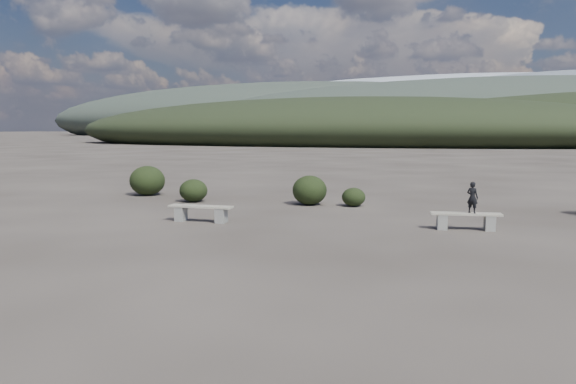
% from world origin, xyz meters
% --- Properties ---
extents(ground, '(1200.00, 1200.00, 0.00)m').
position_xyz_m(ground, '(0.00, 0.00, 0.00)').
color(ground, '#302A25').
rests_on(ground, ground).
extents(bench_left, '(2.03, 0.61, 0.50)m').
position_xyz_m(bench_left, '(-2.86, 4.09, 0.30)').
color(bench_left, gray).
rests_on(bench_left, ground).
extents(bench_right, '(1.96, 0.80, 0.48)m').
position_xyz_m(bench_right, '(4.72, 5.58, 0.29)').
color(bench_right, gray).
rests_on(bench_right, ground).
extents(seated_person, '(0.38, 0.32, 0.88)m').
position_xyz_m(seated_person, '(4.88, 5.61, 0.92)').
color(seated_person, black).
rests_on(seated_person, bench_right).
extents(shrub_a, '(1.08, 1.08, 0.88)m').
position_xyz_m(shrub_a, '(-5.54, 8.12, 0.44)').
color(shrub_a, black).
rests_on(shrub_a, ground).
extents(shrub_b, '(1.28, 1.28, 1.10)m').
position_xyz_m(shrub_b, '(-1.06, 8.95, 0.55)').
color(shrub_b, black).
rests_on(shrub_b, ground).
extents(shrub_c, '(0.86, 0.86, 0.69)m').
position_xyz_m(shrub_c, '(0.57, 9.13, 0.34)').
color(shrub_c, black).
rests_on(shrub_c, ground).
extents(shrub_f, '(1.49, 1.49, 1.26)m').
position_xyz_m(shrub_f, '(-8.50, 9.30, 0.63)').
color(shrub_f, black).
rests_on(shrub_f, ground).
extents(mountain_ridges, '(500.00, 400.00, 56.00)m').
position_xyz_m(mountain_ridges, '(-7.48, 339.06, 10.84)').
color(mountain_ridges, black).
rests_on(mountain_ridges, ground).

